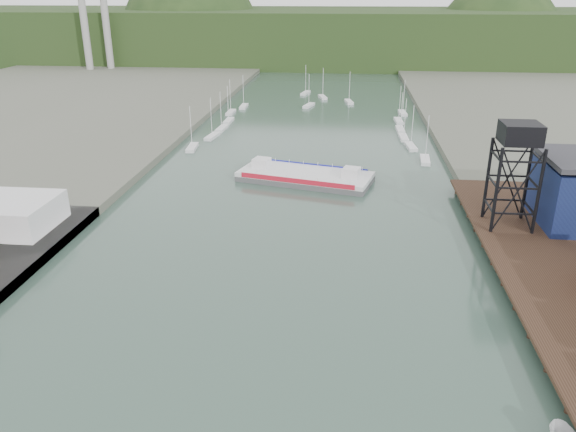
# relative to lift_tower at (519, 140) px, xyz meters

# --- Properties ---
(east_pier) EXTENTS (14.00, 70.00, 2.45)m
(east_pier) POSITION_rel_lift_tower_xyz_m (2.00, -13.00, -13.75)
(east_pier) COLOR black
(east_pier) RESTS_ON ground
(lift_tower) EXTENTS (6.50, 6.50, 16.00)m
(lift_tower) POSITION_rel_lift_tower_xyz_m (0.00, 0.00, 0.00)
(lift_tower) COLOR black
(lift_tower) RESTS_ON east_pier
(marina_sailboats) EXTENTS (57.71, 92.65, 0.90)m
(marina_sailboats) POSITION_rel_lift_tower_xyz_m (-34.92, 80.46, -15.30)
(marina_sailboats) COLOR silver
(marina_sailboats) RESTS_ON ground
(smokestacks) EXTENTS (11.20, 8.20, 60.00)m
(smokestacks) POSITION_rel_lift_tower_xyz_m (-141.00, 174.50, 14.35)
(smokestacks) COLOR gray
(smokestacks) RESTS_ON ground
(distant_hills) EXTENTS (500.00, 120.00, 80.00)m
(distant_hills) POSITION_rel_lift_tower_xyz_m (-38.98, 243.35, -5.27)
(distant_hills) COLOR black
(distant_hills) RESTS_ON ground
(chain_ferry) EXTENTS (28.23, 16.78, 3.81)m
(chain_ferry) POSITION_rel_lift_tower_xyz_m (-33.28, 24.34, -14.56)
(chain_ferry) COLOR #4D4E50
(chain_ferry) RESTS_ON ground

